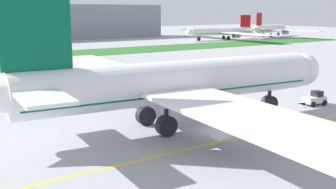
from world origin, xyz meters
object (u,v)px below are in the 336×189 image
Objects in this scene: airliner_foreground at (173,83)px; parked_airliner_far_centre at (223,31)px; pushback_tug at (315,99)px; parked_airliner_far_right at (269,29)px; service_truck_fuel_bowser at (75,77)px; service_truck_baggage_loader at (274,65)px; ground_crew_wingwalker_port at (236,115)px.

airliner_foreground reaches higher than parked_airliner_far_centre.
pushback_tug is 175.85m from parked_airliner_far_right.
service_truck_baggage_loader is at bearing -12.33° from service_truck_fuel_bowser.
airliner_foreground is 47.45× the size of ground_crew_wingwalker_port.
airliner_foreground is 193.96m from parked_airliner_far_right.
airliner_foreground is 10.03m from ground_crew_wingwalker_port.
service_truck_fuel_bowser is 0.09× the size of parked_airliner_far_right.
parked_airliner_far_right is (36.80, 2.23, 0.40)m from parked_airliner_far_centre.
service_truck_baggage_loader is (23.78, 29.72, 0.47)m from pushback_tug.
pushback_tug is at bearing -4.61° from airliner_foreground.
service_truck_fuel_bowser reaches higher than ground_crew_wingwalker_port.
service_truck_fuel_bowser is at bearing 99.19° from ground_crew_wingwalker_port.
parked_airliner_far_centre is at bearing 46.36° from airliner_foreground.
ground_crew_wingwalker_port is 41.61m from service_truck_fuel_bowser.
airliner_foreground is at bearing -151.09° from service_truck_baggage_loader.
airliner_foreground is at bearing 175.39° from pushback_tug.
ground_crew_wingwalker_port is at bearing -143.81° from service_truck_baggage_loader.
pushback_tug is 17.95m from ground_crew_wingwalker_port.
service_truck_baggage_loader reaches higher than ground_crew_wingwalker_port.
parked_airliner_far_centre is 1.19× the size of parked_airliner_far_right.
service_truck_fuel_bowser is (1.65, 38.17, -4.43)m from airliner_foreground.
airliner_foreground is 14.22× the size of pushback_tug.
ground_crew_wingwalker_port is 0.03× the size of parked_airliner_far_right.
service_truck_baggage_loader is at bearing 28.91° from airliner_foreground.
service_truck_fuel_bowser is at bearing 87.52° from airliner_foreground.
airliner_foreground is 1.35× the size of parked_airliner_far_right.
parked_airliner_far_centre reaches higher than service_truck_fuel_bowser.
airliner_foreground reaches higher than service_truck_fuel_bowser.
pushback_tug is 0.10× the size of parked_airliner_far_right.
service_truck_baggage_loader is 0.93× the size of service_truck_fuel_bowser.
service_truck_baggage_loader is (41.70, 30.51, 0.47)m from ground_crew_wingwalker_port.
parked_airliner_far_centre reaches higher than service_truck_baggage_loader.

